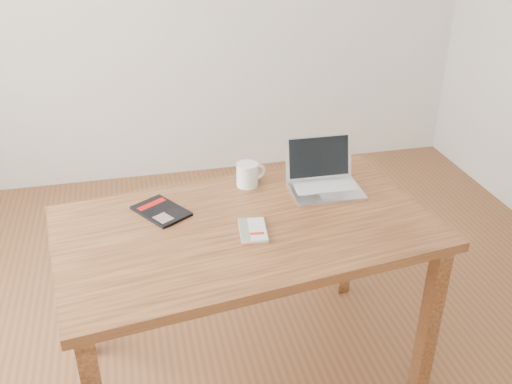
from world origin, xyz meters
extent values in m
plane|color=brown|center=(0.00, 0.00, 0.00)|extent=(4.00, 4.00, 0.00)
cube|color=brown|center=(0.01, -0.02, 0.73)|extent=(1.51, 0.99, 0.04)
cube|color=brown|center=(0.70, -0.27, 0.35)|extent=(0.07, 0.07, 0.71)
cube|color=brown|center=(-0.68, 0.24, 0.35)|extent=(0.07, 0.07, 0.71)
cube|color=brown|center=(0.61, 0.41, 0.35)|extent=(0.07, 0.07, 0.71)
cube|color=silver|center=(0.02, -0.08, 0.76)|extent=(0.12, 0.17, 0.01)
cube|color=silver|center=(0.02, -0.08, 0.76)|extent=(0.12, 0.17, 0.01)
cube|color=gray|center=(-0.01, -0.07, 0.76)|extent=(0.05, 0.16, 0.00)
cube|color=red|center=(0.03, -0.11, 0.76)|extent=(0.06, 0.02, 0.00)
cube|color=black|center=(-0.30, 0.15, 0.76)|extent=(0.24, 0.26, 0.01)
cube|color=#AF110C|center=(-0.33, 0.20, 0.76)|extent=(0.12, 0.09, 0.00)
cube|color=gray|center=(-0.29, 0.08, 0.76)|extent=(0.08, 0.08, 0.00)
cube|color=silver|center=(0.39, 0.15, 0.76)|extent=(0.30, 0.21, 0.01)
cube|color=silver|center=(0.39, 0.18, 0.76)|extent=(0.25, 0.11, 0.00)
cube|color=#BCBCC1|center=(0.39, 0.09, 0.76)|extent=(0.09, 0.05, 0.00)
cube|color=silver|center=(0.39, 0.28, 0.86)|extent=(0.29, 0.06, 0.19)
cube|color=black|center=(0.39, 0.27, 0.86)|extent=(0.26, 0.05, 0.17)
cylinder|color=white|center=(0.08, 0.29, 0.80)|extent=(0.09, 0.09, 0.10)
cylinder|color=black|center=(0.08, 0.29, 0.85)|extent=(0.08, 0.08, 0.01)
torus|color=white|center=(0.13, 0.31, 0.80)|extent=(0.07, 0.03, 0.07)
camera|label=1|loc=(-0.37, -1.82, 1.89)|focal=40.00mm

